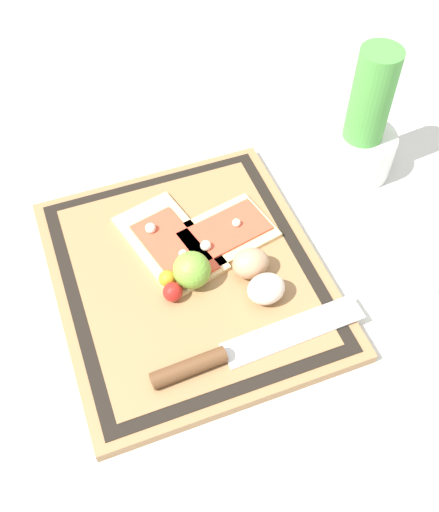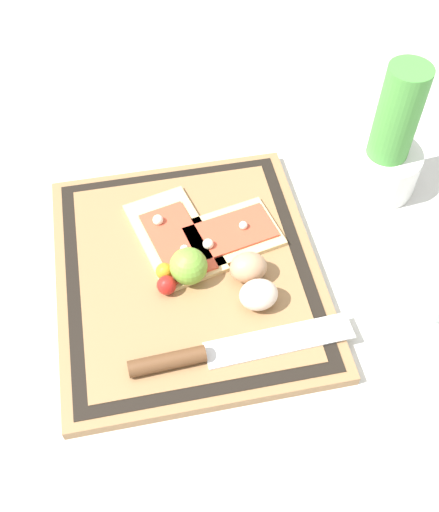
% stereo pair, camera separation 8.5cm
% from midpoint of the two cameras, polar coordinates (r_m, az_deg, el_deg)
% --- Properties ---
extents(ground_plane, '(6.00, 6.00, 0.00)m').
position_cam_midpoint_polar(ground_plane, '(0.88, -0.26, -2.13)').
color(ground_plane, silver).
extents(cutting_board, '(0.43, 0.38, 0.02)m').
position_cam_midpoint_polar(cutting_board, '(0.87, -0.26, -1.76)').
color(cutting_board, '#997047').
rests_on(cutting_board, ground_plane).
extents(pizza_slice_near, '(0.20, 0.14, 0.02)m').
position_cam_midpoint_polar(pizza_slice_near, '(0.89, -1.60, 1.59)').
color(pizza_slice_near, '#DBBC7F').
rests_on(pizza_slice_near, cutting_board).
extents(pizza_slice_far, '(0.13, 0.18, 0.02)m').
position_cam_midpoint_polar(pizza_slice_far, '(0.89, 3.20, 1.75)').
color(pizza_slice_far, '#DBBC7F').
rests_on(pizza_slice_far, cutting_board).
extents(knife, '(0.05, 0.30, 0.02)m').
position_cam_midpoint_polar(knife, '(0.78, 1.79, -9.55)').
color(knife, silver).
rests_on(knife, cutting_board).
extents(egg_brown, '(0.04, 0.05, 0.04)m').
position_cam_midpoint_polar(egg_brown, '(0.84, 5.65, -1.28)').
color(egg_brown, tan).
rests_on(egg_brown, cutting_board).
extents(egg_pink, '(0.04, 0.05, 0.04)m').
position_cam_midpoint_polar(egg_pink, '(0.82, 6.73, -3.89)').
color(egg_pink, beige).
rests_on(egg_pink, cutting_board).
extents(lime, '(0.05, 0.05, 0.05)m').
position_cam_midpoint_polar(lime, '(0.83, 0.09, -1.14)').
color(lime, '#70A838').
rests_on(lime, cutting_board).
extents(cherry_tomato_red, '(0.03, 0.03, 0.03)m').
position_cam_midpoint_polar(cherry_tomato_red, '(0.83, -2.16, -2.99)').
color(cherry_tomato_red, red).
rests_on(cherry_tomato_red, cutting_board).
extents(cherry_tomato_yellow, '(0.02, 0.02, 0.02)m').
position_cam_midpoint_polar(cherry_tomato_yellow, '(0.84, -2.42, -1.66)').
color(cherry_tomato_yellow, orange).
rests_on(cherry_tomato_yellow, cutting_board).
extents(herb_pot, '(0.12, 0.12, 0.23)m').
position_cam_midpoint_polar(herb_pot, '(0.99, 18.12, 9.47)').
color(herb_pot, white).
rests_on(herb_pot, ground_plane).
extents(sauce_jar, '(0.08, 0.08, 0.10)m').
position_cam_midpoint_polar(sauce_jar, '(0.88, 21.92, -2.72)').
color(sauce_jar, silver).
rests_on(sauce_jar, ground_plane).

